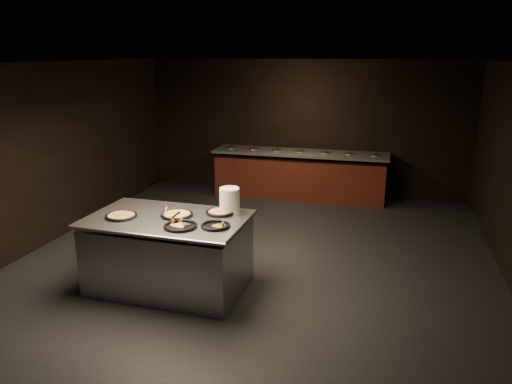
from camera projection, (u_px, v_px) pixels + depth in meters
The scene contains 11 objects.
room at pixel (256, 167), 7.12m from camera, with size 7.02×8.02×2.92m.
salad_bar at pixel (299, 178), 10.70m from camera, with size 3.70×0.83×1.18m.
serving_counter at pixel (169, 254), 6.57m from camera, with size 2.08×1.36×0.98m.
plate_stack at pixel (230, 200), 6.58m from camera, with size 0.26×0.26×0.33m, color white.
pan_veggie_whole at pixel (121, 216), 6.43m from camera, with size 0.41×0.41×0.04m.
pan_cheese_whole at pixel (177, 215), 6.48m from camera, with size 0.42×0.42×0.04m.
pan_cheese_slices_a at pixel (221, 212), 6.58m from camera, with size 0.39×0.39×0.04m.
pan_cheese_slices_b at pixel (180, 226), 6.06m from camera, with size 0.41×0.41×0.04m.
pan_veggie_slices at pixel (216, 225), 6.08m from camera, with size 0.36×0.36×0.04m.
server_left at pixel (165, 209), 6.50m from camera, with size 0.14×0.35×0.17m.
server_right at pixel (179, 217), 6.18m from camera, with size 0.31×0.23×0.17m.
Camera 1 is at (1.83, -6.71, 3.04)m, focal length 35.00 mm.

